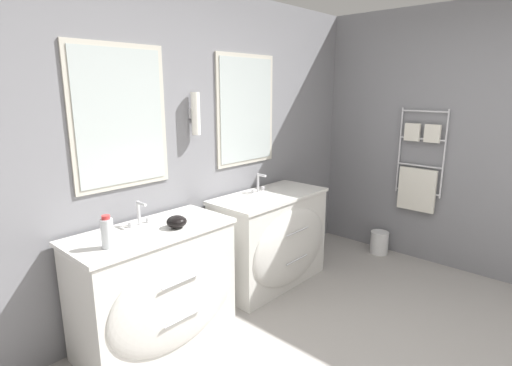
% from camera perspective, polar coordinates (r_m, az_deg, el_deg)
% --- Properties ---
extents(wall_back, '(5.87, 0.15, 2.60)m').
position_cam_1_polar(wall_back, '(3.36, -9.36, 4.71)').
color(wall_back, slate).
rests_on(wall_back, ground_plane).
extents(wall_right, '(0.13, 4.08, 2.60)m').
position_cam_1_polar(wall_right, '(4.48, 23.36, 5.75)').
color(wall_right, slate).
rests_on(wall_right, ground_plane).
extents(vanity_left, '(1.13, 0.60, 0.86)m').
position_cam_1_polar(vanity_left, '(2.99, -13.92, -14.31)').
color(vanity_left, silver).
rests_on(vanity_left, ground_plane).
extents(vanity_right, '(1.13, 0.60, 0.86)m').
position_cam_1_polar(vanity_right, '(3.76, 2.32, -8.03)').
color(vanity_right, silver).
rests_on(vanity_right, ground_plane).
extents(faucet_left, '(0.17, 0.11, 0.17)m').
position_cam_1_polar(faucet_left, '(2.93, -16.30, -4.26)').
color(faucet_left, silver).
rests_on(faucet_left, vanity_left).
extents(faucet_right, '(0.17, 0.11, 0.17)m').
position_cam_1_polar(faucet_right, '(3.71, 0.42, -0.04)').
color(faucet_right, silver).
rests_on(faucet_right, vanity_right).
extents(toiletry_bottle, '(0.08, 0.08, 0.21)m').
position_cam_1_polar(toiletry_bottle, '(2.58, -20.49, -6.67)').
color(toiletry_bottle, silver).
rests_on(toiletry_bottle, vanity_left).
extents(amenity_bowl, '(0.14, 0.14, 0.09)m').
position_cam_1_polar(amenity_bowl, '(2.83, -11.27, -5.44)').
color(amenity_bowl, black).
rests_on(amenity_bowl, vanity_left).
extents(waste_bin, '(0.20, 0.20, 0.25)m').
position_cam_1_polar(waste_bin, '(4.72, 17.20, -8.04)').
color(waste_bin, silver).
rests_on(waste_bin, ground_plane).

